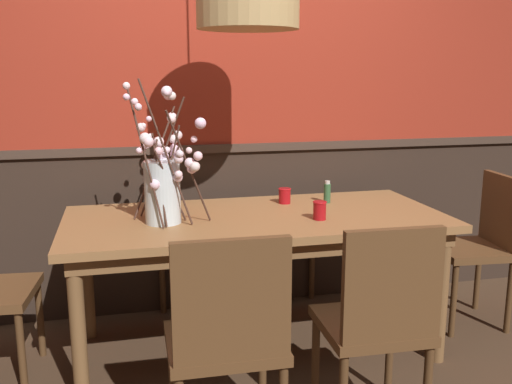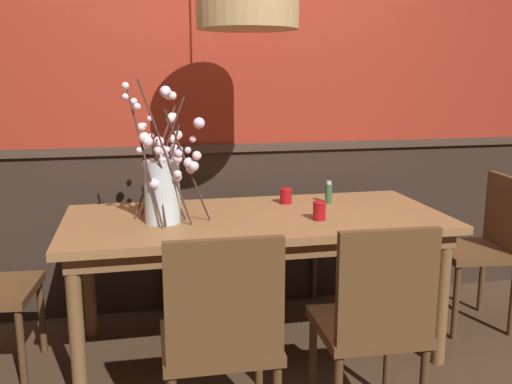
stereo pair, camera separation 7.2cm
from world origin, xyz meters
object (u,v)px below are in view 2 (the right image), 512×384
(chair_head_east_end, at_px, (485,242))
(candle_holder_nearer_edge, at_px, (286,196))
(dining_table, at_px, (256,230))
(chair_near_side_right, at_px, (374,319))
(chair_near_side_left, at_px, (221,334))
(candle_holder_nearer_center, at_px, (319,211))
(vase_with_blossoms, at_px, (163,181))
(condiment_bottle, at_px, (329,193))
(chair_far_side_right, at_px, (277,217))
(chair_far_side_left, at_px, (187,220))

(chair_head_east_end, relative_size, candle_holder_nearer_edge, 10.22)
(dining_table, xyz_separation_m, chair_near_side_right, (0.31, -0.86, -0.16))
(chair_near_side_left, distance_m, candle_holder_nearer_center, 0.98)
(vase_with_blossoms, bearing_deg, candle_holder_nearer_edge, 20.82)
(chair_near_side_right, distance_m, candle_holder_nearer_center, 0.75)
(chair_near_side_right, bearing_deg, condiment_bottle, 81.11)
(dining_table, relative_size, chair_far_side_right, 2.17)
(chair_near_side_right, height_order, condiment_bottle, chair_near_side_right)
(chair_far_side_right, relative_size, chair_near_side_left, 0.98)
(chair_near_side_right, distance_m, chair_head_east_end, 1.40)
(vase_with_blossoms, bearing_deg, dining_table, 4.15)
(chair_far_side_right, distance_m, vase_with_blossoms, 1.28)
(dining_table, bearing_deg, chair_head_east_end, 0.98)
(chair_head_east_end, bearing_deg, chair_near_side_left, -152.58)
(chair_near_side_left, distance_m, vase_with_blossoms, 0.95)
(chair_far_side_right, height_order, chair_near_side_left, chair_near_side_left)
(chair_far_side_left, relative_size, candle_holder_nearer_center, 10.04)
(vase_with_blossoms, bearing_deg, chair_near_side_right, -46.22)
(chair_near_side_left, relative_size, candle_holder_nearer_center, 9.77)
(chair_near_side_left, distance_m, chair_far_side_left, 1.73)
(chair_head_east_end, relative_size, vase_with_blossoms, 1.27)
(chair_head_east_end, distance_m, condiment_bottle, 0.99)
(chair_far_side_right, relative_size, chair_head_east_end, 1.01)
(chair_head_east_end, height_order, condiment_bottle, chair_head_east_end)
(chair_near_side_right, bearing_deg, chair_far_side_right, 89.21)
(dining_table, xyz_separation_m, candle_holder_nearer_center, (0.30, -0.16, 0.13))
(chair_head_east_end, xyz_separation_m, candle_holder_nearer_center, (-1.10, -0.19, 0.29))
(chair_head_east_end, bearing_deg, vase_with_blossoms, -178.21)
(chair_near_side_right, height_order, candle_holder_nearer_center, chair_near_side_right)
(chair_far_side_left, distance_m, condiment_bottle, 1.05)
(chair_near_side_right, xyz_separation_m, vase_with_blossoms, (-0.79, 0.82, 0.45))
(chair_near_side_right, height_order, chair_head_east_end, chair_near_side_right)
(condiment_bottle, bearing_deg, chair_far_side_left, 138.65)
(dining_table, height_order, chair_head_east_end, chair_head_east_end)
(chair_far_side_right, xyz_separation_m, chair_far_side_left, (-0.62, 0.02, 0.01))
(dining_table, relative_size, chair_near_side_right, 2.13)
(chair_far_side_left, bearing_deg, candle_holder_nearer_edge, -50.57)
(chair_near_side_right, xyz_separation_m, condiment_bottle, (0.16, 1.05, 0.30))
(dining_table, height_order, candle_holder_nearer_edge, candle_holder_nearer_edge)
(chair_far_side_right, relative_size, candle_holder_nearer_edge, 10.28)
(chair_head_east_end, bearing_deg, candle_holder_nearer_center, -170.40)
(chair_far_side_right, bearing_deg, chair_head_east_end, -37.63)
(chair_near_side_left, height_order, candle_holder_nearer_center, chair_near_side_left)
(chair_near_side_left, bearing_deg, candle_holder_nearer_center, 48.75)
(dining_table, height_order, chair_far_side_right, chair_far_side_right)
(candle_holder_nearer_edge, bearing_deg, chair_head_east_end, -10.21)
(vase_with_blossoms, relative_size, candle_holder_nearer_center, 7.46)
(candle_holder_nearer_edge, bearing_deg, candle_holder_nearer_center, -79.81)
(chair_head_east_end, distance_m, candle_holder_nearer_edge, 1.22)
(chair_far_side_left, bearing_deg, dining_table, -71.40)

